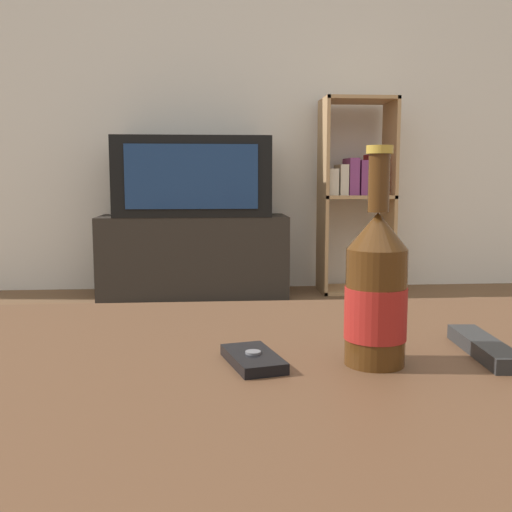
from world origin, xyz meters
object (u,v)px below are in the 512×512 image
at_px(beer_bottle, 376,291).
at_px(remote_control, 484,347).
at_px(bookshelf, 355,190).
at_px(tv_stand, 194,256).
at_px(cell_phone, 253,359).
at_px(television, 193,177).

height_order(beer_bottle, remote_control, beer_bottle).
height_order(bookshelf, beer_bottle, bookshelf).
height_order(bookshelf, remote_control, bookshelf).
bearing_deg(bookshelf, beer_bottle, -103.21).
distance_m(tv_stand, cell_phone, 2.79).
bearing_deg(television, remote_control, -80.55).
bearing_deg(cell_phone, tv_stand, 79.25).
height_order(television, bookshelf, bookshelf).
bearing_deg(bookshelf, tv_stand, -176.75).
xyz_separation_m(tv_stand, bookshelf, (0.97, 0.05, 0.38)).
relative_size(tv_stand, remote_control, 6.23).
height_order(tv_stand, cell_phone, same).
height_order(beer_bottle, cell_phone, beer_bottle).
distance_m(tv_stand, beer_bottle, 2.82).
xyz_separation_m(cell_phone, remote_control, (0.31, 0.02, 0.00)).
relative_size(bookshelf, remote_control, 6.63).
bearing_deg(bookshelf, cell_phone, -106.15).
bearing_deg(bookshelf, remote_control, -100.29).
xyz_separation_m(television, remote_control, (0.46, -2.75, -0.23)).
distance_m(cell_phone, remote_control, 0.31).
xyz_separation_m(television, beer_bottle, (0.30, -2.78, -0.15)).
height_order(television, beer_bottle, television).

